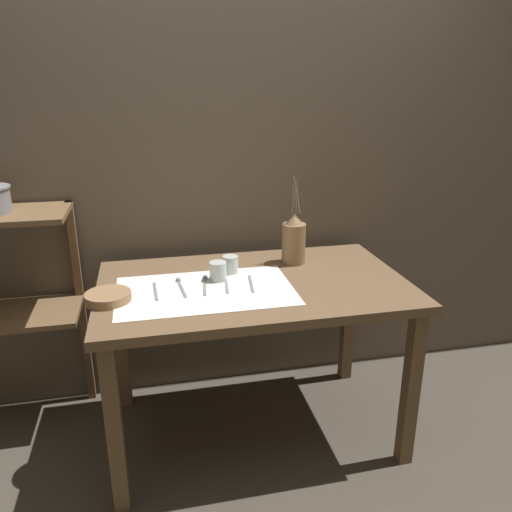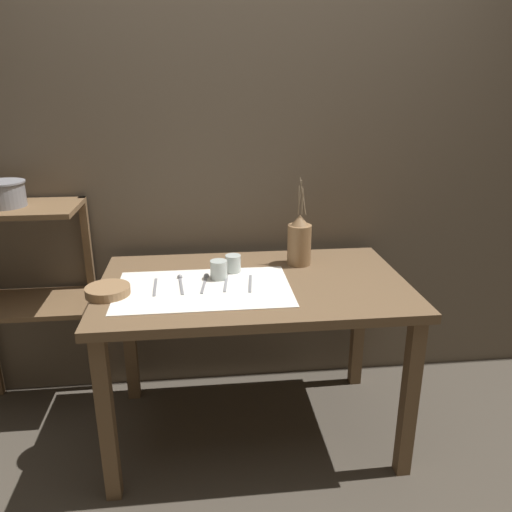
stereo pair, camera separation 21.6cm
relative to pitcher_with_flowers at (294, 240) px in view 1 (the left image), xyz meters
name	(u,v)px [view 1 (the left image)]	position (x,y,z in m)	size (l,w,h in m)	color
ground_plane	(254,429)	(-0.24, -0.20, -0.90)	(12.00, 12.00, 0.00)	#473F35
stone_wall_back	(232,169)	(-0.24, 0.32, 0.30)	(7.00, 0.06, 2.40)	brown
wooden_table	(253,302)	(-0.24, -0.20, -0.21)	(1.35, 0.82, 0.78)	brown
wooden_shelf_unit	(10,277)	(-1.32, 0.13, -0.13)	(0.59, 0.35, 1.08)	brown
linen_cloth	(206,291)	(-0.46, -0.26, -0.11)	(0.74, 0.46, 0.00)	white
pitcher_with_flowers	(294,240)	(0.00, 0.00, 0.00)	(0.11, 0.11, 0.42)	olive
wooden_bowl	(108,297)	(-0.86, -0.28, -0.09)	(0.18, 0.18, 0.04)	#8E6B47
glass_tumbler_near	(218,271)	(-0.39, -0.15, -0.07)	(0.08, 0.08, 0.08)	#B7C1BC
glass_tumbler_far	(230,264)	(-0.32, -0.08, -0.07)	(0.07, 0.07, 0.08)	#B7C1BC
fork_inner	(156,291)	(-0.67, -0.23, -0.11)	(0.02, 0.19, 0.00)	gray
spoon_inner	(180,284)	(-0.56, -0.17, -0.11)	(0.03, 0.20, 0.02)	gray
spoon_outer	(205,281)	(-0.45, -0.17, -0.11)	(0.04, 0.20, 0.02)	gray
fork_outer	(227,284)	(-0.36, -0.22, -0.11)	(0.03, 0.19, 0.00)	gray
knife_center	(251,284)	(-0.26, -0.23, -0.11)	(0.03, 0.19, 0.00)	gray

